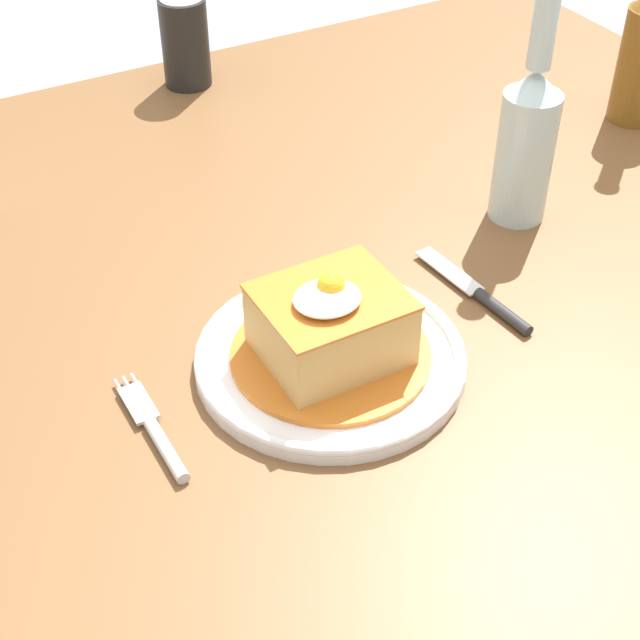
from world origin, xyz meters
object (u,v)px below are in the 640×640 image
object	(u,v)px
main_plate	(330,357)
beer_bottle_clear	(527,137)
soda_can	(185,42)
fork	(157,434)
knife	(487,300)

from	to	relation	value
main_plate	beer_bottle_clear	world-z (taller)	beer_bottle_clear
soda_can	main_plate	bearing A→B (deg)	-100.93
fork	soda_can	distance (m)	0.69
main_plate	knife	size ratio (longest dim) A/B	1.54
knife	soda_can	world-z (taller)	soda_can
knife	main_plate	bearing A→B (deg)	-179.46
beer_bottle_clear	soda_can	bearing A→B (deg)	111.43
main_plate	fork	xyz separation A→B (m)	(-0.18, -0.01, -0.00)
fork	soda_can	bearing A→B (deg)	64.57
main_plate	fork	bearing A→B (deg)	-176.68
soda_can	beer_bottle_clear	distance (m)	0.53
fork	knife	world-z (taller)	same
beer_bottle_clear	main_plate	bearing A→B (deg)	-159.17
knife	soda_can	xyz separation A→B (m)	(-0.07, 0.61, 0.06)
knife	soda_can	size ratio (longest dim) A/B	1.34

